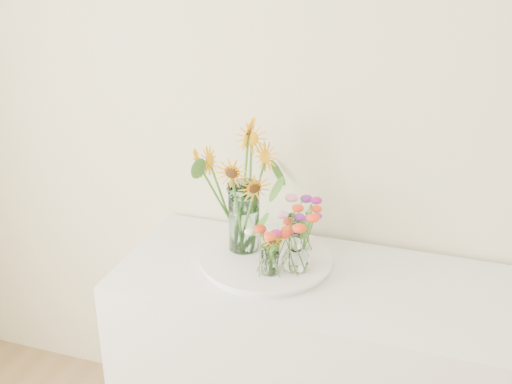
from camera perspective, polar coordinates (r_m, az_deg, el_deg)
counter at (r=2.50m, az=5.13°, el=-16.44°), size 1.40×0.60×0.90m
tray at (r=2.30m, az=0.88°, el=-6.11°), size 0.45×0.45×0.02m
mason_jar at (r=2.29m, az=-1.08°, el=-2.26°), size 0.13×0.13×0.26m
sunflower_bouquet at (r=2.24m, az=-1.10°, el=0.42°), size 0.75×0.75×0.49m
small_vase_a at (r=2.17m, az=1.27°, el=-6.05°), size 0.07×0.07×0.11m
wildflower_posy_a at (r=2.15m, az=1.28°, el=-5.02°), size 0.20×0.20×0.20m
small_vase_b at (r=2.18m, az=3.56°, el=-5.38°), size 0.13×0.13×0.14m
wildflower_posy_b at (r=2.16m, az=3.59°, el=-4.34°), size 0.22×0.22×0.23m
small_vase_c at (r=2.33m, az=3.86°, el=-3.93°), size 0.07×0.07×0.11m
wildflower_posy_c at (r=2.31m, az=3.90°, el=-2.94°), size 0.19×0.19×0.20m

